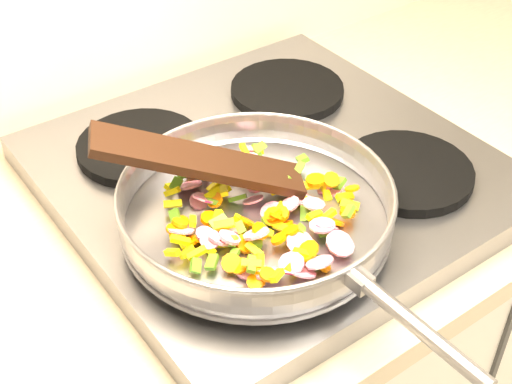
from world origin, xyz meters
TOP-DOWN VIEW (x-y plane):
  - base_cabinet at (0.00, 1.67)m, footprint 3.00×0.65m
  - cooktop at (-0.70, 1.67)m, footprint 0.60×0.60m
  - grate_fl at (-0.84, 1.52)m, footprint 0.19×0.19m
  - grate_fr at (-0.56, 1.52)m, footprint 0.19×0.19m
  - grate_bl at (-0.84, 1.81)m, footprint 0.19×0.19m
  - grate_br at (-0.56, 1.81)m, footprint 0.19×0.19m
  - saute_pan at (-0.80, 1.56)m, footprint 0.39×0.56m
  - vegetable_heap at (-0.81, 1.55)m, footprint 0.28×0.29m
  - wooden_spatula at (-0.84, 1.63)m, footprint 0.27×0.18m

SIDE VIEW (x-z plane):
  - base_cabinet at x=0.00m, z-range 0.00..0.86m
  - cooktop at x=-0.70m, z-range 0.90..0.94m
  - grate_fl at x=-0.84m, z-range 0.94..0.96m
  - grate_fr at x=-0.56m, z-range 0.94..0.96m
  - grate_bl at x=-0.84m, z-range 0.94..0.96m
  - grate_br at x=-0.56m, z-range 0.94..0.96m
  - vegetable_heap at x=-0.81m, z-range 0.95..1.00m
  - saute_pan at x=-0.80m, z-range 0.96..1.01m
  - wooden_spatula at x=-0.84m, z-range 0.97..1.09m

